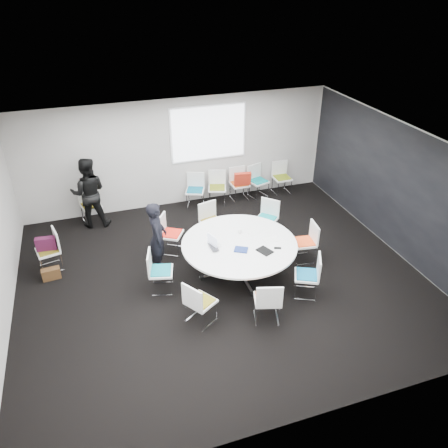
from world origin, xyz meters
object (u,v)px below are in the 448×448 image
object	(u,v)px
chair_ring_d	(171,241)
brown_bag	(51,274)
chair_back_a	(195,196)
chair_back_d	(258,187)
chair_ring_a	(304,249)
chair_spare_left	(50,257)
chair_ring_g	(267,307)
chair_ring_h	(306,283)
chair_person_back	(92,212)
cup	(240,231)
chair_ring_b	(266,225)
maroon_bag	(46,244)
chair_ring_f	(200,309)
chair_back_e	(281,183)
person_main	(158,237)
chair_ring_c	(212,228)
chair_back_b	(217,194)
chair_back_c	(239,190)
person_back	(89,193)
chair_ring_e	(161,278)
laptop	(216,247)
conference_table	(239,250)

from	to	relation	value
chair_ring_d	brown_bag	xyz separation A→B (m)	(-2.55, -0.21, -0.16)
chair_back_a	chair_back_d	distance (m)	1.79
chair_ring_a	chair_back_a	size ratio (longest dim) A/B	1.00
chair_ring_a	chair_spare_left	bearing A→B (deg)	82.05
chair_ring_g	chair_ring_h	size ratio (longest dim) A/B	1.00
chair_person_back	cup	xyz separation A→B (m)	(2.88, -2.79, 0.50)
chair_ring_b	maroon_bag	world-z (taller)	chair_ring_b
chair_spare_left	maroon_bag	distance (m)	0.34
chair_ring_g	chair_ring_f	bearing A→B (deg)	-179.26
maroon_bag	chair_back_e	bearing A→B (deg)	16.06
chair_spare_left	person_main	xyz separation A→B (m)	(2.16, -0.74, 0.51)
chair_ring_h	brown_bag	size ratio (longest dim) A/B	2.44
chair_ring_d	chair_ring_h	world-z (taller)	same
chair_person_back	chair_back_a	bearing A→B (deg)	166.20
chair_ring_c	chair_person_back	xyz separation A→B (m)	(-2.59, 1.70, 0.00)
chair_back_b	chair_back_e	xyz separation A→B (m)	(1.90, 0.05, 0.00)
chair_ring_c	maroon_bag	world-z (taller)	chair_ring_c
chair_ring_f	chair_back_c	distance (m)	4.87
chair_ring_c	person_main	size ratio (longest dim) A/B	0.56
chair_back_b	maroon_bag	world-z (taller)	chair_back_b
chair_back_c	brown_bag	size ratio (longest dim) A/B	2.44
chair_ring_b	person_back	distance (m)	4.28
chair_back_a	person_back	bearing A→B (deg)	25.19
chair_spare_left	person_back	xyz separation A→B (m)	(0.96, 1.59, 0.60)
chair_ring_e	maroon_bag	size ratio (longest dim) A/B	2.20
chair_ring_c	laptop	size ratio (longest dim) A/B	2.51
laptop	chair_person_back	bearing A→B (deg)	35.11
chair_ring_d	maroon_bag	distance (m)	2.59
chair_back_c	chair_person_back	xyz separation A→B (m)	(-3.89, -0.00, 0.00)
chair_spare_left	cup	world-z (taller)	chair_spare_left
maroon_bag	chair_ring_b	bearing A→B (deg)	-2.54
chair_ring_c	person_main	distance (m)	1.68
chair_person_back	chair_ring_e	bearing A→B (deg)	95.38
chair_back_a	laptop	world-z (taller)	chair_back_a
chair_ring_f	chair_person_back	distance (m)	4.58
brown_bag	laptop	bearing A→B (deg)	-17.29
chair_ring_b	chair_ring_h	xyz separation A→B (m)	(-0.11, -2.23, 0.00)
chair_back_e	chair_ring_e	bearing A→B (deg)	38.09
chair_ring_f	chair_ring_h	bearing A→B (deg)	59.46
conference_table	chair_back_b	xyz separation A→B (m)	(0.51, 3.09, -0.28)
chair_ring_e	chair_back_e	distance (m)	5.15
chair_spare_left	cup	size ratio (longest dim) A/B	9.78
chair_ring_b	brown_bag	world-z (taller)	chair_ring_b
chair_ring_a	chair_ring_c	size ratio (longest dim) A/B	1.00
chair_ring_b	chair_ring_c	size ratio (longest dim) A/B	1.00
cup	brown_bag	size ratio (longest dim) A/B	0.25
maroon_bag	chair_person_back	bearing A→B (deg)	61.08
chair_back_d	laptop	world-z (taller)	chair_back_d
chair_ring_b	chair_back_c	bearing A→B (deg)	-44.78
laptop	maroon_bag	world-z (taller)	maroon_bag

